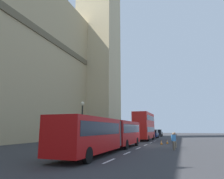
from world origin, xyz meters
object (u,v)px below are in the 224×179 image
Objects in this scene: sedan_lead at (154,134)px; pedestrian_by_kerb at (175,139)px; traffic_cone_west at (161,142)px; sedan_trailing at (159,133)px; pedestrian_near_cones at (174,141)px; traffic_cone_middle at (167,142)px; articulated_bus at (109,132)px; clock_tower at (99,9)px; double_decker_bus at (144,125)px; street_lamp at (82,120)px.

pedestrian_by_kerb is at bearing -166.59° from sedan_lead.
pedestrian_by_kerb reaches higher than traffic_cone_west.
sedan_trailing is 36.42m from pedestrian_near_cones.
pedestrian_near_cones is at bearing -171.52° from traffic_cone_middle.
clock_tower is at bearing 25.20° from articulated_bus.
sedan_lead is at bearing -1.49° from double_decker_bus.
pedestrian_by_kerb is at bearing -155.60° from double_decker_bus.
double_decker_bus is (-10.89, -13.99, -33.25)m from clock_tower.
street_lamp is at bearing 106.60° from pedestrian_by_kerb.
pedestrian_by_kerb is at bearing -170.53° from sedan_trailing.
clock_tower is 48.15m from pedestrian_near_cones.
clock_tower is 39.00m from sedan_trailing.
street_lamp is (-26.06, 4.77, 2.14)m from sedan_lead.
clock_tower is 15.55× the size of sedan_trailing.
traffic_cone_middle is 12.69m from street_lamp.
traffic_cone_west is (-19.31, -3.59, -0.63)m from sedan_lead.
traffic_cone_middle is (-18.13, -18.48, -35.67)m from clock_tower.
double_decker_bus is 1.74× the size of street_lamp.
articulated_bus is 18.86m from double_decker_bus.
articulated_bus is 29.02× the size of traffic_cone_middle.
sedan_lead is at bearing -179.80° from sedan_trailing.
traffic_cone_west is at bearing -21.41° from articulated_bus.
traffic_cone_west and traffic_cone_middle have the same top height.
double_decker_bus is at bearing 0.01° from articulated_bus.
sedan_lead is at bearing -0.52° from articulated_bus.
pedestrian_by_kerb is at bearing -152.88° from traffic_cone_west.
pedestrian_by_kerb is at bearing -73.40° from street_lamp.
sedan_lead is 18.07m from traffic_cone_middle.
sedan_lead is at bearing 13.41° from pedestrian_by_kerb.
pedestrian_near_cones is (-15.59, -5.74, -1.80)m from double_decker_bus.
articulated_bus reaches higher than pedestrian_by_kerb.
clock_tower is at bearing 87.68° from sedan_lead.
double_decker_bus is 16.38m from street_lamp.
clock_tower is 117.93× the size of traffic_cone_middle.
street_lamp is at bearing 172.54° from sedan_trailing.
street_lamp is at bearing 133.40° from traffic_cone_middle.
double_decker_bus reaches higher than articulated_bus.
articulated_bus is 5.62m from street_lamp.
articulated_bus reaches higher than pedestrian_near_cones.
pedestrian_near_cones and pedestrian_by_kerb have the same top height.
traffic_cone_middle is (-7.24, -4.49, -2.43)m from double_decker_bus.
sedan_lead is at bearing -10.38° from street_lamp.
double_decker_bus is 15.83× the size of traffic_cone_middle.
traffic_cone_west is 0.11× the size of street_lamp.
sedan_lead is 26.58m from street_lamp.
sedan_lead is (29.15, -0.27, -0.83)m from articulated_bus.
traffic_cone_west is (-19.88, -17.85, -35.67)m from clock_tower.
sedan_lead is 23.65m from pedestrian_by_kerb.
sedan_lead is 19.65m from traffic_cone_west.
sedan_trailing is 33.56m from pedestrian_by_kerb.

